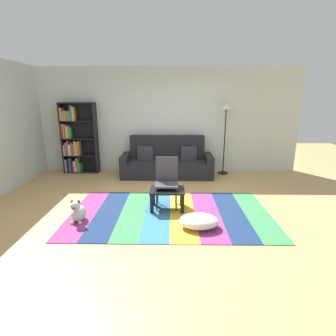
{
  "coord_description": "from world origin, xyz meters",
  "views": [
    {
      "loc": [
        0.09,
        -4.43,
        1.93
      ],
      "look_at": [
        0.02,
        0.34,
        0.65
      ],
      "focal_mm": 28.02,
      "sensor_mm": 36.0,
      "label": 1
    }
  ],
  "objects_px": {
    "bookshelf": "(75,140)",
    "tv_remote": "(169,188)",
    "dog": "(78,212)",
    "coffee_table": "(167,193)",
    "standing_lamp": "(226,115)",
    "couch": "(167,163)",
    "pouf": "(199,221)",
    "folding_chair": "(167,178)"
  },
  "relations": [
    {
      "from": "coffee_table",
      "to": "standing_lamp",
      "type": "bearing_deg",
      "value": 58.31
    },
    {
      "from": "couch",
      "to": "dog",
      "type": "xyz_separation_m",
      "value": [
        -1.38,
        -2.61,
        -0.18
      ]
    },
    {
      "from": "pouf",
      "to": "tv_remote",
      "type": "xyz_separation_m",
      "value": [
        -0.47,
        0.73,
        0.27
      ]
    },
    {
      "from": "dog",
      "to": "pouf",
      "type": "bearing_deg",
      "value": -5.72
    },
    {
      "from": "couch",
      "to": "coffee_table",
      "type": "distance_m",
      "value": 2.09
    },
    {
      "from": "dog",
      "to": "tv_remote",
      "type": "distance_m",
      "value": 1.57
    },
    {
      "from": "couch",
      "to": "tv_remote",
      "type": "xyz_separation_m",
      "value": [
        0.07,
        -2.07,
        0.05
      ]
    },
    {
      "from": "couch",
      "to": "standing_lamp",
      "type": "xyz_separation_m",
      "value": [
        1.47,
        0.21,
        1.17
      ]
    },
    {
      "from": "coffee_table",
      "to": "tv_remote",
      "type": "relative_size",
      "value": 4.03
    },
    {
      "from": "coffee_table",
      "to": "pouf",
      "type": "height_order",
      "value": "coffee_table"
    },
    {
      "from": "pouf",
      "to": "tv_remote",
      "type": "height_order",
      "value": "tv_remote"
    },
    {
      "from": "standing_lamp",
      "to": "folding_chair",
      "type": "bearing_deg",
      "value": -123.78
    },
    {
      "from": "coffee_table",
      "to": "folding_chair",
      "type": "relative_size",
      "value": 0.67
    },
    {
      "from": "dog",
      "to": "coffee_table",
      "type": "bearing_deg",
      "value": 20.03
    },
    {
      "from": "bookshelf",
      "to": "tv_remote",
      "type": "bearing_deg",
      "value": -43.67
    },
    {
      "from": "tv_remote",
      "to": "dog",
      "type": "bearing_deg",
      "value": -161.79
    },
    {
      "from": "standing_lamp",
      "to": "tv_remote",
      "type": "relative_size",
      "value": 12.0
    },
    {
      "from": "folding_chair",
      "to": "tv_remote",
      "type": "bearing_deg",
      "value": -51.23
    },
    {
      "from": "bookshelf",
      "to": "tv_remote",
      "type": "distance_m",
      "value": 3.44
    },
    {
      "from": "dog",
      "to": "folding_chair",
      "type": "relative_size",
      "value": 0.44
    },
    {
      "from": "dog",
      "to": "standing_lamp",
      "type": "bearing_deg",
      "value": 44.77
    },
    {
      "from": "pouf",
      "to": "standing_lamp",
      "type": "xyz_separation_m",
      "value": [
        0.93,
        3.01,
        1.39
      ]
    },
    {
      "from": "dog",
      "to": "tv_remote",
      "type": "relative_size",
      "value": 2.65
    },
    {
      "from": "standing_lamp",
      "to": "folding_chair",
      "type": "distance_m",
      "value": 2.76
    },
    {
      "from": "folding_chair",
      "to": "pouf",
      "type": "bearing_deg",
      "value": -38.98
    },
    {
      "from": "pouf",
      "to": "standing_lamp",
      "type": "distance_m",
      "value": 3.44
    },
    {
      "from": "bookshelf",
      "to": "standing_lamp",
      "type": "relative_size",
      "value": 1.01
    },
    {
      "from": "dog",
      "to": "bookshelf",
      "type": "bearing_deg",
      "value": 109.31
    },
    {
      "from": "couch",
      "to": "dog",
      "type": "bearing_deg",
      "value": -117.81
    },
    {
      "from": "pouf",
      "to": "standing_lamp",
      "type": "relative_size",
      "value": 0.33
    },
    {
      "from": "coffee_table",
      "to": "standing_lamp",
      "type": "xyz_separation_m",
      "value": [
        1.42,
        2.3,
        1.2
      ]
    },
    {
      "from": "couch",
      "to": "coffee_table",
      "type": "bearing_deg",
      "value": -88.79
    },
    {
      "from": "dog",
      "to": "folding_chair",
      "type": "height_order",
      "value": "folding_chair"
    },
    {
      "from": "standing_lamp",
      "to": "tv_remote",
      "type": "bearing_deg",
      "value": -121.39
    },
    {
      "from": "coffee_table",
      "to": "folding_chair",
      "type": "distance_m",
      "value": 0.28
    },
    {
      "from": "couch",
      "to": "standing_lamp",
      "type": "height_order",
      "value": "standing_lamp"
    },
    {
      "from": "folding_chair",
      "to": "couch",
      "type": "bearing_deg",
      "value": 111.46
    },
    {
      "from": "bookshelf",
      "to": "tv_remote",
      "type": "relative_size",
      "value": 12.12
    },
    {
      "from": "pouf",
      "to": "folding_chair",
      "type": "height_order",
      "value": "folding_chair"
    },
    {
      "from": "coffee_table",
      "to": "standing_lamp",
      "type": "distance_m",
      "value": 2.96
    },
    {
      "from": "coffee_table",
      "to": "tv_remote",
      "type": "bearing_deg",
      "value": 35.88
    },
    {
      "from": "bookshelf",
      "to": "folding_chair",
      "type": "height_order",
      "value": "bookshelf"
    }
  ]
}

